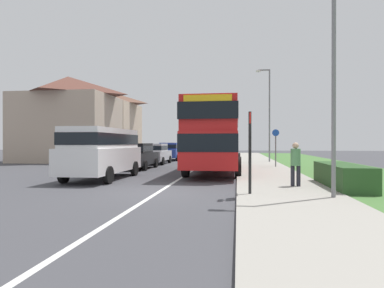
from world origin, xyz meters
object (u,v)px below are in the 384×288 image
object	(u,v)px
parked_van_white	(103,149)
parked_car_silver	(155,153)
street_lamp_near	(329,67)
pedestrian_at_stop	(296,162)
street_lamp_mid	(268,109)
bus_stop_sign	(250,147)
double_decker_bus	(215,134)
cycle_route_sign	(276,146)
parked_car_blue	(171,151)
parked_car_black	(136,155)

from	to	relation	value
parked_van_white	parked_car_silver	size ratio (longest dim) A/B	1.32
street_lamp_near	parked_car_silver	bearing A→B (deg)	120.35
parked_car_silver	pedestrian_at_stop	size ratio (longest dim) A/B	2.49
street_lamp_near	street_lamp_mid	xyz separation A→B (m)	(-0.10, 17.67, 0.56)
parked_van_white	bus_stop_sign	xyz separation A→B (m)	(6.46, -4.24, 0.18)
parked_car_silver	street_lamp_near	xyz separation A→B (m)	(8.94, -15.27, 2.92)
double_decker_bus	cycle_route_sign	size ratio (longest dim) A/B	3.91
double_decker_bus	parked_car_blue	size ratio (longest dim) A/B	2.23
double_decker_bus	parked_van_white	size ratio (longest dim) A/B	1.79
cycle_route_sign	street_lamp_mid	distance (m)	6.33
double_decker_bus	bus_stop_sign	xyz separation A→B (m)	(1.59, -8.29, -0.60)
parked_van_white	street_lamp_mid	xyz separation A→B (m)	(8.56, 13.09, 3.00)
parked_car_black	parked_car_silver	distance (m)	4.88
parked_van_white	pedestrian_at_stop	bearing A→B (deg)	-15.77
pedestrian_at_stop	street_lamp_near	xyz separation A→B (m)	(0.54, -2.29, 2.82)
double_decker_bus	bus_stop_sign	world-z (taller)	double_decker_bus
parked_car_silver	pedestrian_at_stop	xyz separation A→B (m)	(8.40, -12.98, 0.10)
pedestrian_at_stop	double_decker_bus	bearing A→B (deg)	117.19
cycle_route_sign	street_lamp_mid	size ratio (longest dim) A/B	0.33
parked_van_white	street_lamp_near	distance (m)	10.10
bus_stop_sign	double_decker_bus	bearing A→B (deg)	100.89
pedestrian_at_stop	street_lamp_mid	size ratio (longest dim) A/B	0.22
pedestrian_at_stop	cycle_route_sign	xyz separation A→B (m)	(0.41, 9.78, 0.45)
parked_van_white	street_lamp_near	xyz separation A→B (m)	(8.66, -4.58, 2.43)
parked_van_white	parked_car_blue	distance (m)	16.31
double_decker_bus	pedestrian_at_stop	distance (m)	7.23
street_lamp_near	parked_van_white	bearing A→B (deg)	152.13
parked_car_black	street_lamp_mid	size ratio (longest dim) A/B	0.56
parked_car_silver	parked_car_blue	world-z (taller)	parked_car_blue
street_lamp_near	bus_stop_sign	bearing A→B (deg)	171.22
double_decker_bus	parked_car_silver	bearing A→B (deg)	127.77
parked_van_white	parked_car_silver	bearing A→B (deg)	91.50
parked_car_blue	bus_stop_sign	xyz separation A→B (m)	(6.64, -20.54, 0.63)
bus_stop_sign	cycle_route_sign	distance (m)	11.90
parked_van_white	cycle_route_sign	bearing A→B (deg)	41.26
parked_car_black	parked_van_white	bearing A→B (deg)	-87.67
parked_van_white	bus_stop_sign	bearing A→B (deg)	-33.29
parked_car_black	street_lamp_mid	xyz separation A→B (m)	(8.80, 7.28, 3.46)
street_lamp_mid	parked_van_white	bearing A→B (deg)	-123.18
parked_van_white	pedestrian_at_stop	size ratio (longest dim) A/B	3.28
parked_car_silver	bus_stop_sign	size ratio (longest dim) A/B	1.60
parked_car_silver	parked_car_blue	xyz separation A→B (m)	(0.10, 5.61, 0.03)
parked_car_blue	street_lamp_mid	bearing A→B (deg)	-20.17
pedestrian_at_stop	bus_stop_sign	bearing A→B (deg)	-130.53
double_decker_bus	parked_car_silver	world-z (taller)	double_decker_bus
pedestrian_at_stop	cycle_route_sign	distance (m)	9.79
double_decker_bus	pedestrian_at_stop	size ratio (longest dim) A/B	5.89
parked_car_blue	pedestrian_at_stop	size ratio (longest dim) A/B	2.64
parked_car_silver	street_lamp_near	size ratio (longest dim) A/B	0.64
parked_car_blue	double_decker_bus	bearing A→B (deg)	-67.63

